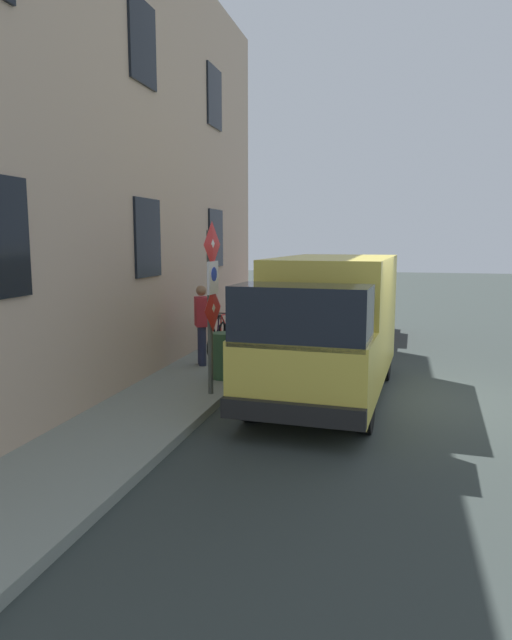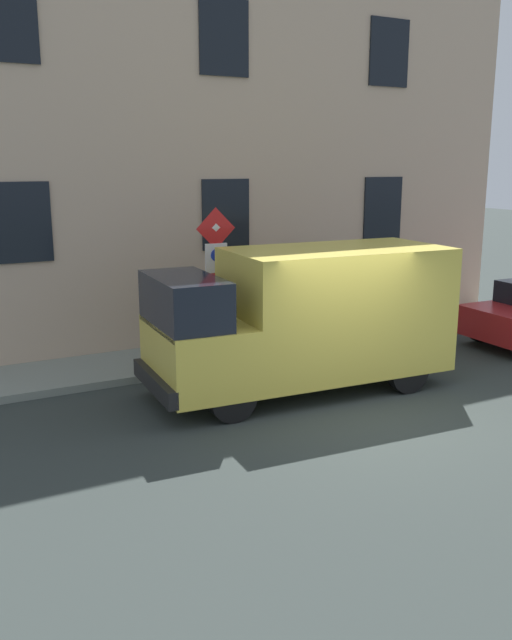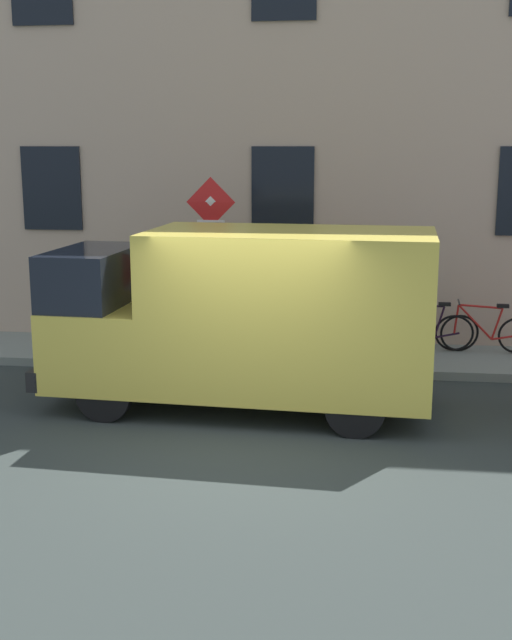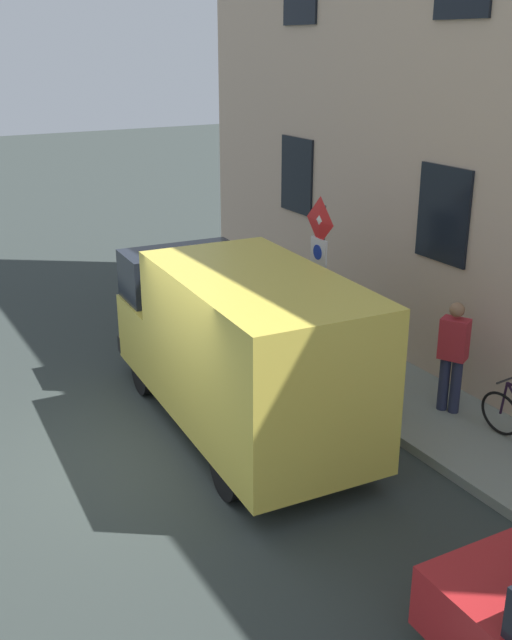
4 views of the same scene
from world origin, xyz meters
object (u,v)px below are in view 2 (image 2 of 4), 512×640
Objects in this scene: delivery_van at (306,317)px; bicycle_black at (336,313)px; bicycle_red at (369,309)px; litter_bin at (263,331)px; sign_post_stacked at (216,269)px; pedestrian at (287,296)px.

delivery_van is 3.17× the size of bicycle_black.
bicycle_red is 1.91× the size of litter_bin.
delivery_van is at bearing 43.16° from bicycle_black.
delivery_van is at bearing 172.84° from litter_bin.
delivery_van reaches higher than litter_bin.
sign_post_stacked is at bearing 97.73° from litter_bin.
pedestrian reaches higher than bicycle_black.
pedestrian is (0.96, -2.13, -0.89)m from sign_post_stacked.
sign_post_stacked reaches higher than bicycle_red.
delivery_van reaches higher than bicycle_red.
sign_post_stacked is 1.67× the size of pedestrian.
bicycle_black is (3.01, -2.73, -0.82)m from delivery_van.
bicycle_red is (1.10, -4.52, -1.45)m from sign_post_stacked.
pedestrian is (-0.14, 2.39, 0.56)m from bicycle_red.
sign_post_stacked is 4.00m from bicycle_black.
bicycle_red is (3.01, -3.69, -0.82)m from delivery_van.
sign_post_stacked is 1.67× the size of bicycle_red.
delivery_van is at bearing 42.63° from bicycle_red.
litter_bin is (0.15, -1.09, -1.37)m from sign_post_stacked.
bicycle_black is at bearing 3.49° from bicycle_red.
delivery_van is 6.04× the size of litter_bin.
bicycle_red and bicycle_black have the same top height.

